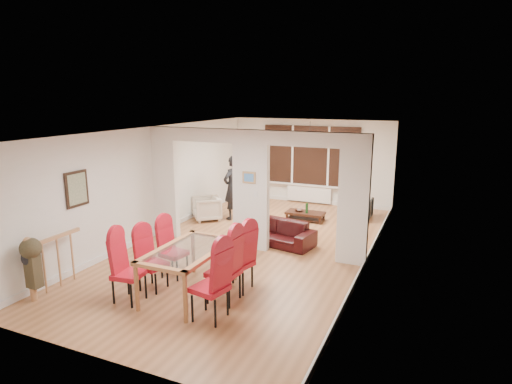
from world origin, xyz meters
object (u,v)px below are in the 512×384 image
Objects in this scene: sofa at (274,232)px; bowl at (299,210)px; dining_chair_lc at (174,250)px; dining_chair_rb at (224,267)px; dining_table at (190,271)px; television at (367,210)px; dining_chair_lb at (153,261)px; armchair at (207,208)px; dining_chair_ra at (210,282)px; dining_chair_rc at (238,258)px; person at (233,188)px; coffee_table at (305,216)px; dining_chair_la at (128,269)px; bottle at (307,208)px.

bowl is (-0.06, 2.02, -0.01)m from sofa.
dining_chair_rb is (1.30, -0.50, 0.07)m from dining_chair_lc.
dining_table is 6.17m from television.
dining_table is at bearing -28.37° from dining_chair_lc.
dining_chair_lc is (0.03, 0.59, 0.00)m from dining_chair_lb.
dining_chair_lb reaches higher than armchair.
dining_chair_ra reaches higher than dining_chair_rc.
dining_chair_ra is at bearing 43.13° from person.
person is (-2.09, 4.95, 0.29)m from dining_chair_ra.
dining_table is 4.46m from armchair.
bowl is at bearing 105.62° from dining_chair_ra.
person is at bearing -160.70° from coffee_table.
dining_chair_ra is 0.67× the size of person.
bottle is at bearing 69.49° from dining_chair_la.
dining_chair_lb is at bearing -172.33° from dining_chair_rb.
armchair is 0.79× the size of television.
dining_chair_lb is 0.88× the size of dining_chair_ra.
dining_chair_la reaches higher than dining_chair_lc.
person is 1.71× the size of coffee_table.
dining_chair_lb is at bearing -173.55° from dining_table.
bottle is (1.91, 0.56, -0.49)m from person.
bottle is at bearing -16.76° from bowl.
armchair is at bearing 141.85° from dining_chair_rc.
bottle is at bearing 84.37° from dining_chair_lc.
dining_chair_lb is at bearing -23.57° from armchair.
sofa is at bearing 111.60° from dining_chair_rc.
bowl is at bearing 97.74° from dining_chair_rb.
armchair is at bearing 97.58° from dining_chair_la.
bottle is (-0.18, 5.50, -0.21)m from dining_chair_ra.
dining_chair_rb is 5.99m from television.
dining_chair_rb is at bearing -88.83° from bottle.
dining_table is 0.83m from dining_chair_rc.
dining_chair_rb is at bearing -88.14° from coffee_table.
armchair is 2.42× the size of bottle.
coffee_table is 0.23m from bowl.
dining_chair_rc is at bearing -72.69° from sofa.
dining_chair_rb is (-0.08, 0.59, 0.01)m from dining_chair_ra.
bowl is (0.99, 5.08, -0.26)m from dining_chair_lb.
television reaches higher than bowl.
dining_chair_lc is at bearing -102.07° from bowl.
armchair is at bearing 167.12° from sofa.
bowl is (0.96, 4.48, -0.26)m from dining_chair_lc.
dining_chair_ra is 5.62m from coffee_table.
television is at bearing 73.93° from armchair.
person is 1.97× the size of television.
television is (1.59, 2.87, -0.02)m from sofa.
dining_chair_la is 1.57× the size of armchair.
person is at bearing 80.12° from armchair.
dining_chair_lb is at bearing -101.02° from bowl.
dining_chair_ra is at bearing -10.63° from armchair.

